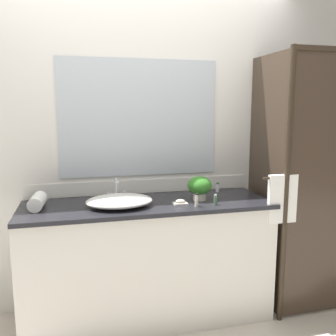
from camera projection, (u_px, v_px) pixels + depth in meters
The scene contains 12 objects.
ground_plane at pixel (149, 317), 2.78m from camera, with size 8.00×8.00×0.00m, color beige.
wall_back_with_mirror at pixel (139, 143), 2.90m from camera, with size 4.40×0.06×2.60m.
vanity_cabinet at pixel (148, 261), 2.71m from camera, with size 1.80×0.58×0.90m.
shower_enclosure at pixel (318, 183), 2.74m from camera, with size 1.20×0.59×2.00m.
sink_basin at pixel (119, 201), 2.54m from camera, with size 0.47×0.36×0.08m, color white.
faucet at pixel (116, 192), 2.72m from camera, with size 0.17×0.14×0.16m.
potted_plant at pixel (200, 187), 2.70m from camera, with size 0.18×0.18×0.18m.
soap_dish at pixel (180, 202), 2.59m from camera, with size 0.10×0.07×0.04m.
amenity_bottle_conditioner at pixel (197, 200), 2.52m from camera, with size 0.03×0.03×0.09m.
amenity_bottle_body_wash at pixel (215, 200), 2.57m from camera, with size 0.02×0.02×0.08m.
amenity_bottle_lotion at pixel (218, 187), 2.98m from camera, with size 0.03×0.03×0.08m.
rolled_towel_near_edge at pixel (38, 201), 2.47m from camera, with size 0.10×0.10×0.22m, color white.
Camera 1 is at (-0.48, -2.52, 1.58)m, focal length 38.83 mm.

